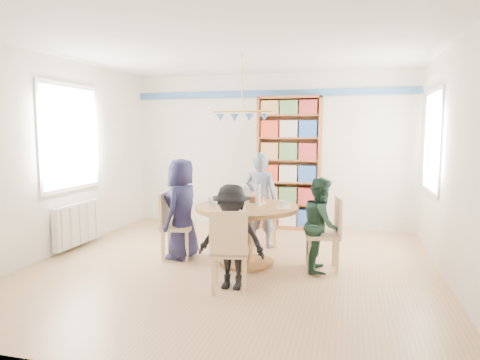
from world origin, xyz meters
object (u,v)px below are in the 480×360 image
(radiator, at_px, (78,224))
(dining_table, at_px, (247,221))
(chair_left, at_px, (172,222))
(person_right, at_px, (321,224))
(chair_near, at_px, (229,247))
(person_far, at_px, (260,200))
(chair_right, at_px, (329,230))
(person_left, at_px, (182,209))
(person_near, at_px, (232,237))
(bookshelf, at_px, (289,164))
(chair_far, at_px, (261,210))

(radiator, relative_size, dining_table, 0.77)
(chair_left, xyz_separation_m, person_right, (1.95, -0.02, 0.08))
(chair_near, relative_size, person_far, 0.64)
(dining_table, height_order, chair_right, chair_right)
(person_left, bearing_deg, chair_left, -64.48)
(chair_right, height_order, person_near, person_near)
(chair_near, xyz_separation_m, bookshelf, (0.16, 3.19, 0.64))
(chair_near, bearing_deg, person_right, 48.34)
(radiator, height_order, person_left, person_left)
(chair_left, height_order, chair_far, chair_far)
(person_far, bearing_deg, chair_near, 98.44)
(chair_right, xyz_separation_m, chair_far, (-1.05, 1.01, 0.01))
(chair_left, distance_m, person_left, 0.22)
(chair_far, bearing_deg, chair_near, -87.63)
(chair_far, distance_m, chair_near, 2.05)
(chair_right, height_order, bookshelf, bookshelf)
(person_far, distance_m, person_near, 1.74)
(chair_left, bearing_deg, chair_near, -42.95)
(chair_near, bearing_deg, person_far, 91.85)
(dining_table, relative_size, chair_far, 1.40)
(chair_far, bearing_deg, dining_table, -88.38)
(chair_left, xyz_separation_m, person_far, (1.02, 0.86, 0.21))
(chair_left, distance_m, person_right, 1.96)
(dining_table, bearing_deg, chair_right, 1.43)
(radiator, distance_m, person_near, 2.81)
(dining_table, xyz_separation_m, chair_left, (-1.02, -0.00, -0.07))
(chair_right, xyz_separation_m, chair_near, (-0.96, -1.03, -0.01))
(chair_left, relative_size, chair_right, 0.98)
(dining_table, relative_size, person_near, 1.15)
(chair_right, relative_size, person_left, 0.68)
(chair_far, xyz_separation_m, chair_near, (0.08, -2.05, -0.03))
(person_far, distance_m, bookshelf, 1.41)
(dining_table, height_order, person_near, person_near)
(person_far, bearing_deg, bookshelf, -93.01)
(chair_far, distance_m, person_far, 0.26)
(chair_left, bearing_deg, radiator, 174.71)
(chair_near, height_order, person_left, person_left)
(person_left, bearing_deg, chair_right, 94.69)
(chair_left, xyz_separation_m, chair_right, (2.04, 0.03, 0.01))
(bookshelf, bearing_deg, person_right, -72.13)
(dining_table, xyz_separation_m, bookshelf, (0.22, 2.18, 0.57))
(person_far, bearing_deg, chair_left, 46.65)
(chair_far, distance_m, person_near, 1.92)
(chair_right, bearing_deg, bookshelf, 110.29)
(person_far, bearing_deg, radiator, 22.12)
(radiator, height_order, person_near, person_near)
(dining_table, distance_m, chair_far, 1.04)
(chair_left, height_order, chair_near, chair_left)
(chair_near, height_order, bookshelf, bookshelf)
(dining_table, xyz_separation_m, person_right, (0.93, -0.02, 0.01))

